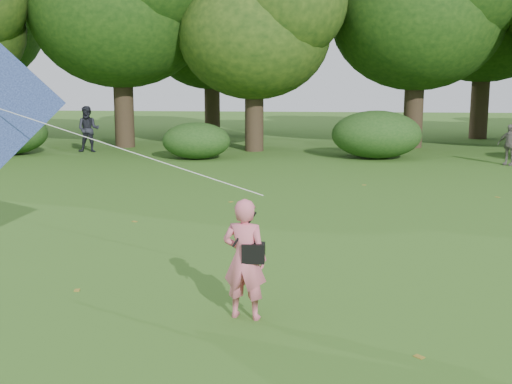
# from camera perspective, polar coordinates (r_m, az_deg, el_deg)

# --- Properties ---
(ground) EXTENTS (100.00, 100.00, 0.00)m
(ground) POSITION_cam_1_polar(r_m,az_deg,el_deg) (8.16, 0.99, -13.03)
(ground) COLOR #265114
(ground) RESTS_ON ground
(man_kite_flyer) EXTENTS (0.66, 0.50, 1.64)m
(man_kite_flyer) POSITION_cam_1_polar(r_m,az_deg,el_deg) (8.59, -1.01, -5.98)
(man_kite_flyer) COLOR #DE687E
(man_kite_flyer) RESTS_ON ground
(bystander_left) EXTENTS (1.03, 0.85, 1.94)m
(bystander_left) POSITION_cam_1_polar(r_m,az_deg,el_deg) (28.10, -14.68, 5.41)
(bystander_left) COLOR #21222C
(bystander_left) RESTS_ON ground
(bystander_right) EXTENTS (0.91, 0.84, 1.49)m
(bystander_right) POSITION_cam_1_polar(r_m,az_deg,el_deg) (24.98, 21.59, 3.92)
(bystander_right) COLOR slate
(bystander_right) RESTS_ON ground
(crossbody_bag) EXTENTS (0.43, 0.20, 0.68)m
(crossbody_bag) POSITION_cam_1_polar(r_m,az_deg,el_deg) (8.52, -0.25, -5.36)
(crossbody_bag) COLOR black
(crossbody_bag) RESTS_ON ground
(tree_line) EXTENTS (54.70, 15.30, 9.48)m
(tree_line) POSITION_cam_1_polar(r_m,az_deg,el_deg) (30.46, 7.48, 14.74)
(tree_line) COLOR #3A2D1E
(tree_line) RESTS_ON ground
(shrub_band) EXTENTS (39.15, 3.22, 1.88)m
(shrub_band) POSITION_cam_1_polar(r_m,az_deg,el_deg) (25.21, 2.25, 4.95)
(shrub_band) COLOR #264919
(shrub_band) RESTS_ON ground
(fallen_leaves) EXTENTS (10.57, 14.12, 0.01)m
(fallen_leaves) POSITION_cam_1_polar(r_m,az_deg,el_deg) (11.31, 0.42, -6.25)
(fallen_leaves) COLOR olive
(fallen_leaves) RESTS_ON ground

